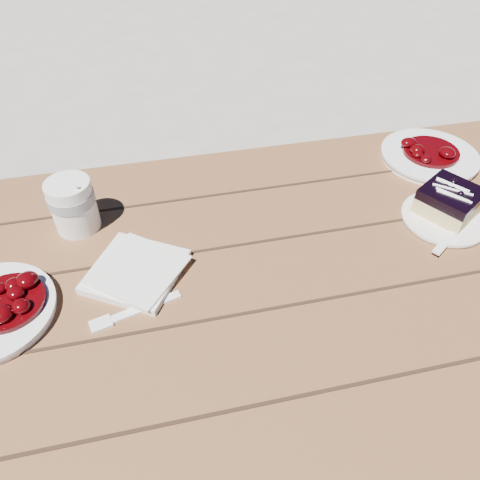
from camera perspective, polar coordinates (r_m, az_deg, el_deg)
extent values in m
plane|color=#A39E93|center=(1.49, 1.95, -23.81)|extent=(60.00, 60.00, 0.00)
cube|color=brown|center=(0.86, 3.10, -5.16)|extent=(2.00, 0.80, 0.05)
cube|color=brown|center=(1.52, -3.55, 5.93)|extent=(1.80, 0.25, 0.04)
cube|color=brown|center=(1.92, 20.97, 3.31)|extent=(0.06, 0.06, 0.42)
cylinder|color=white|center=(1.02, 23.60, 2.38)|extent=(0.16, 0.16, 0.01)
cube|color=#DBBF77|center=(1.03, 24.01, 3.92)|extent=(0.14, 0.14, 0.03)
cube|color=black|center=(1.01, 24.44, 5.10)|extent=(0.14, 0.14, 0.02)
cylinder|color=white|center=(0.95, -19.66, 4.00)|extent=(0.08, 0.08, 0.11)
cube|color=white|center=(0.85, -12.58, -3.75)|extent=(0.21, 0.21, 0.01)
cylinder|color=white|center=(1.19, 22.07, 9.40)|extent=(0.22, 0.22, 0.02)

